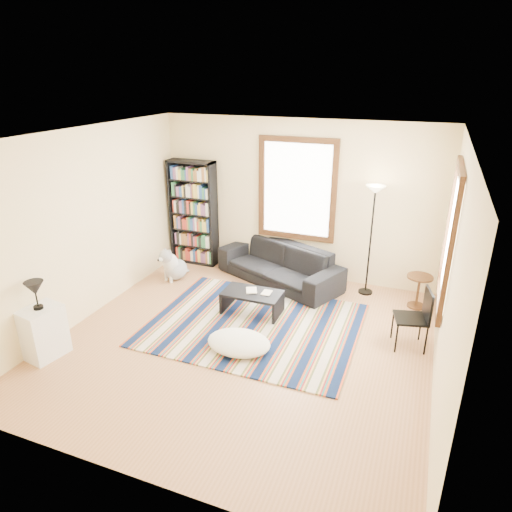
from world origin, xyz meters
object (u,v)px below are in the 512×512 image
(white_cabinet, at_px, (43,332))
(dog, at_px, (176,263))
(sofa, at_px, (279,264))
(side_table, at_px, (418,292))
(floor_cushion, at_px, (239,343))
(bookshelf, at_px, (193,213))
(coffee_table, at_px, (252,303))
(floor_lamp, at_px, (370,242))
(folding_chair, at_px, (411,318))

(white_cabinet, distance_m, dog, 2.76)
(sofa, distance_m, side_table, 2.36)
(floor_cushion, bearing_deg, sofa, 94.69)
(bookshelf, distance_m, floor_cushion, 3.35)
(coffee_table, distance_m, floor_lamp, 2.19)
(white_cabinet, bearing_deg, dog, 92.51)
(floor_cushion, relative_size, side_table, 1.63)
(sofa, relative_size, bookshelf, 1.15)
(sofa, xyz_separation_m, white_cabinet, (-2.14, -3.30, 0.02))
(floor_cushion, relative_size, dog, 1.45)
(white_cabinet, bearing_deg, folding_chair, 33.79)
(floor_cushion, height_order, folding_chair, folding_chair)
(floor_lamp, xyz_separation_m, side_table, (0.84, -0.21, -0.66))
(floor_lamp, bearing_deg, dog, -168.66)
(side_table, bearing_deg, floor_lamp, 165.61)
(floor_cushion, bearing_deg, white_cabinet, -155.91)
(sofa, height_order, floor_cushion, sofa)
(sofa, xyz_separation_m, side_table, (2.36, -0.11, -0.06))
(floor_cushion, xyz_separation_m, folding_chair, (2.12, 0.92, 0.32))
(bookshelf, height_order, white_cabinet, bookshelf)
(coffee_table, bearing_deg, white_cabinet, -136.02)
(coffee_table, bearing_deg, folding_chair, -2.09)
(side_table, bearing_deg, sofa, 177.22)
(side_table, distance_m, white_cabinet, 5.51)
(floor_cushion, height_order, white_cabinet, white_cabinet)
(floor_lamp, distance_m, dog, 3.43)
(bookshelf, relative_size, floor_lamp, 1.08)
(bookshelf, bearing_deg, sofa, -8.41)
(coffee_table, xyz_separation_m, white_cabinet, (-2.12, -2.05, 0.17))
(side_table, height_order, dog, dog)
(dog, bearing_deg, coffee_table, -1.94)
(coffee_table, xyz_separation_m, floor_cushion, (0.21, -1.01, -0.07))
(side_table, bearing_deg, dog, -173.83)
(folding_chair, distance_m, dog, 4.16)
(floor_cushion, xyz_separation_m, side_table, (2.17, 2.15, 0.16))
(white_cabinet, bearing_deg, sofa, 67.03)
(sofa, height_order, dog, sofa)
(sofa, relative_size, coffee_table, 2.54)
(bookshelf, height_order, side_table, bookshelf)
(coffee_table, height_order, floor_cushion, coffee_table)
(sofa, distance_m, floor_cushion, 2.28)
(dog, bearing_deg, bookshelf, 112.68)
(floor_lamp, relative_size, dog, 3.07)
(floor_cushion, relative_size, floor_lamp, 0.47)
(white_cabinet, height_order, dog, white_cabinet)
(floor_lamp, bearing_deg, bookshelf, 177.09)
(dog, bearing_deg, sofa, 37.03)
(sofa, xyz_separation_m, folding_chair, (2.31, -1.34, 0.10))
(folding_chair, relative_size, white_cabinet, 1.23)
(floor_lamp, distance_m, side_table, 1.09)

